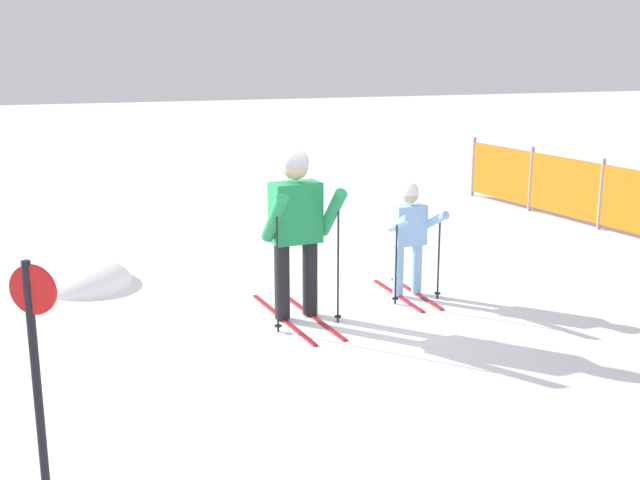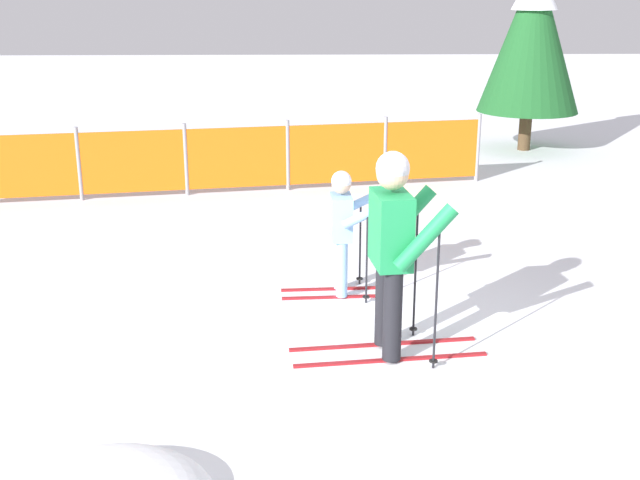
% 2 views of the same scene
% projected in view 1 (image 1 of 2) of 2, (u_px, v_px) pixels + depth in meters
% --- Properties ---
extents(ground_plane, '(60.00, 60.00, 0.00)m').
position_uv_depth(ground_plane, '(282.00, 319.00, 8.08)').
color(ground_plane, white).
extents(skier_adult, '(1.65, 0.77, 1.72)m').
position_uv_depth(skier_adult, '(296.00, 219.00, 7.86)').
color(skier_adult, maroon).
rests_on(skier_adult, ground_plane).
extents(skier_child, '(1.19, 0.58, 1.26)m').
position_uv_depth(skier_child, '(410.00, 230.00, 8.63)').
color(skier_child, maroon).
rests_on(skier_child, ground_plane).
extents(trail_marker, '(0.17, 0.25, 1.59)m').
position_uv_depth(trail_marker, '(37.00, 368.00, 4.41)').
color(trail_marker, black).
rests_on(trail_marker, ground_plane).
extents(snow_mound, '(1.28, 1.09, 0.51)m').
position_uv_depth(snow_mound, '(84.00, 283.00, 9.26)').
color(snow_mound, white).
rests_on(snow_mound, ground_plane).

